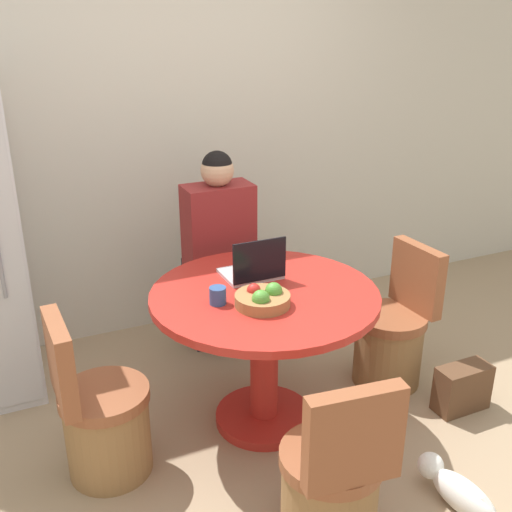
{
  "coord_description": "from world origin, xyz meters",
  "views": [
    {
      "loc": [
        -1.1,
        -2.03,
        1.99
      ],
      "look_at": [
        0.03,
        0.43,
        0.9
      ],
      "focal_mm": 42.0,
      "sensor_mm": 36.0,
      "label": 1
    }
  ],
  "objects_px": {
    "dining_table": "(264,329)",
    "chair_left_side": "(102,422)",
    "person_seated": "(217,248)",
    "handbag": "(462,388)",
    "cat": "(457,489)",
    "chair_near_camera": "(332,489)",
    "chair_right_side": "(392,338)",
    "laptop": "(253,269)",
    "fruit_bowl": "(263,298)"
  },
  "relations": [
    {
      "from": "dining_table",
      "to": "chair_left_side",
      "type": "height_order",
      "value": "chair_left_side"
    },
    {
      "from": "person_seated",
      "to": "handbag",
      "type": "distance_m",
      "value": 1.59
    },
    {
      "from": "cat",
      "to": "chair_left_side",
      "type": "bearing_deg",
      "value": 49.23
    },
    {
      "from": "person_seated",
      "to": "chair_near_camera",
      "type": "bearing_deg",
      "value": 84.69
    },
    {
      "from": "chair_near_camera",
      "to": "person_seated",
      "type": "xyz_separation_m",
      "value": [
        0.15,
        1.61,
        0.42
      ]
    },
    {
      "from": "chair_right_side",
      "to": "chair_near_camera",
      "type": "height_order",
      "value": "same"
    },
    {
      "from": "laptop",
      "to": "cat",
      "type": "bearing_deg",
      "value": 114.92
    },
    {
      "from": "person_seated",
      "to": "handbag",
      "type": "relative_size",
      "value": 4.32
    },
    {
      "from": "laptop",
      "to": "cat",
      "type": "distance_m",
      "value": 1.37
    },
    {
      "from": "handbag",
      "to": "fruit_bowl",
      "type": "bearing_deg",
      "value": 168.54
    },
    {
      "from": "fruit_bowl",
      "to": "chair_near_camera",
      "type": "bearing_deg",
      "value": -92.26
    },
    {
      "from": "chair_near_camera",
      "to": "dining_table",
      "type": "bearing_deg",
      "value": -90.0
    },
    {
      "from": "dining_table",
      "to": "fruit_bowl",
      "type": "height_order",
      "value": "fruit_bowl"
    },
    {
      "from": "chair_left_side",
      "to": "handbag",
      "type": "xyz_separation_m",
      "value": [
        1.85,
        -0.32,
        -0.14
      ]
    },
    {
      "from": "dining_table",
      "to": "chair_left_side",
      "type": "relative_size",
      "value": 1.36
    },
    {
      "from": "chair_left_side",
      "to": "dining_table",
      "type": "bearing_deg",
      "value": -90.0
    },
    {
      "from": "dining_table",
      "to": "laptop",
      "type": "height_order",
      "value": "laptop"
    },
    {
      "from": "chair_right_side",
      "to": "person_seated",
      "type": "distance_m",
      "value": 1.15
    },
    {
      "from": "chair_left_side",
      "to": "fruit_bowl",
      "type": "distance_m",
      "value": 0.92
    },
    {
      "from": "dining_table",
      "to": "chair_left_side",
      "type": "distance_m",
      "value": 0.88
    },
    {
      "from": "chair_near_camera",
      "to": "chair_left_side",
      "type": "xyz_separation_m",
      "value": [
        -0.73,
        0.8,
        0.0
      ]
    },
    {
      "from": "chair_left_side",
      "to": "fruit_bowl",
      "type": "height_order",
      "value": "fruit_bowl"
    },
    {
      "from": "chair_right_side",
      "to": "fruit_bowl",
      "type": "xyz_separation_m",
      "value": [
        -0.9,
        -0.17,
        0.52
      ]
    },
    {
      "from": "chair_right_side",
      "to": "cat",
      "type": "xyz_separation_m",
      "value": [
        -0.32,
        -0.93,
        -0.19
      ]
    },
    {
      "from": "cat",
      "to": "chair_right_side",
      "type": "bearing_deg",
      "value": -27.49
    },
    {
      "from": "chair_near_camera",
      "to": "fruit_bowl",
      "type": "distance_m",
      "value": 0.87
    },
    {
      "from": "chair_right_side",
      "to": "person_seated",
      "type": "bearing_deg",
      "value": -136.4
    },
    {
      "from": "chair_near_camera",
      "to": "cat",
      "type": "height_order",
      "value": "chair_near_camera"
    },
    {
      "from": "chair_left_side",
      "to": "laptop",
      "type": "height_order",
      "value": "laptop"
    },
    {
      "from": "chair_right_side",
      "to": "handbag",
      "type": "height_order",
      "value": "chair_right_side"
    },
    {
      "from": "dining_table",
      "to": "fruit_bowl",
      "type": "xyz_separation_m",
      "value": [
        -0.07,
        -0.13,
        0.24
      ]
    },
    {
      "from": "dining_table",
      "to": "laptop",
      "type": "xyz_separation_m",
      "value": [
        0.02,
        0.17,
        0.25
      ]
    },
    {
      "from": "chair_near_camera",
      "to": "handbag",
      "type": "bearing_deg",
      "value": -150.17
    },
    {
      "from": "cat",
      "to": "laptop",
      "type": "bearing_deg",
      "value": 16.64
    },
    {
      "from": "chair_near_camera",
      "to": "fruit_bowl",
      "type": "relative_size",
      "value": 3.19
    },
    {
      "from": "dining_table",
      "to": "person_seated",
      "type": "relative_size",
      "value": 0.86
    },
    {
      "from": "fruit_bowl",
      "to": "handbag",
      "type": "height_order",
      "value": "fruit_bowl"
    },
    {
      "from": "chair_near_camera",
      "to": "handbag",
      "type": "height_order",
      "value": "chair_near_camera"
    },
    {
      "from": "laptop",
      "to": "chair_right_side",
      "type": "bearing_deg",
      "value": 170.83
    },
    {
      "from": "handbag",
      "to": "laptop",
      "type": "bearing_deg",
      "value": 152.3
    },
    {
      "from": "dining_table",
      "to": "chair_left_side",
      "type": "xyz_separation_m",
      "value": [
        -0.83,
        -0.03,
        -0.28
      ]
    },
    {
      "from": "person_seated",
      "to": "laptop",
      "type": "xyz_separation_m",
      "value": [
        -0.03,
        -0.61,
        0.1
      ]
    },
    {
      "from": "person_seated",
      "to": "fruit_bowl",
      "type": "xyz_separation_m",
      "value": [
        -0.12,
        -0.91,
        0.09
      ]
    },
    {
      "from": "chair_near_camera",
      "to": "fruit_bowl",
      "type": "bearing_deg",
      "value": -85.51
    },
    {
      "from": "chair_right_side",
      "to": "handbag",
      "type": "bearing_deg",
      "value": 22.44
    },
    {
      "from": "chair_left_side",
      "to": "person_seated",
      "type": "bearing_deg",
      "value": -49.46
    },
    {
      "from": "dining_table",
      "to": "handbag",
      "type": "relative_size",
      "value": 3.72
    },
    {
      "from": "laptop",
      "to": "dining_table",
      "type": "bearing_deg",
      "value": 84.05
    },
    {
      "from": "chair_right_side",
      "to": "chair_left_side",
      "type": "distance_m",
      "value": 1.66
    },
    {
      "from": "chair_near_camera",
      "to": "chair_left_side",
      "type": "bearing_deg",
      "value": -40.62
    }
  ]
}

